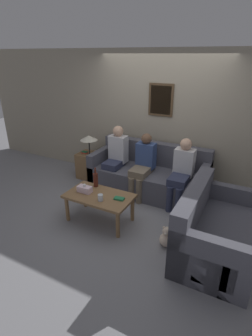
{
  "coord_description": "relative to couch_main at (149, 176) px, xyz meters",
  "views": [
    {
      "loc": [
        1.73,
        -3.73,
        2.49
      ],
      "look_at": [
        -0.15,
        -0.13,
        0.72
      ],
      "focal_mm": 28.0,
      "sensor_mm": 36.0,
      "label": 1
    }
  ],
  "objects": [
    {
      "name": "couch_side",
      "position": [
        1.46,
        -1.21,
        0.0
      ],
      "size": [
        0.92,
        1.5,
        0.91
      ],
      "rotation": [
        0.0,
        0.0,
        1.57
      ],
      "color": "#4C4C56",
      "rests_on": "ground_plane"
    },
    {
      "name": "person_left",
      "position": [
        -0.65,
        -0.14,
        0.36
      ],
      "size": [
        0.34,
        0.57,
        1.24
      ],
      "color": "#2D334C",
      "rests_on": "ground_plane"
    },
    {
      "name": "drinking_glass",
      "position": [
        -0.19,
        -1.43,
        0.2
      ],
      "size": [
        0.08,
        0.08,
        0.1
      ],
      "color": "silver",
      "rests_on": "coffee_table"
    },
    {
      "name": "book_stack",
      "position": [
        0.04,
        -1.27,
        0.16
      ],
      "size": [
        0.16,
        0.1,
        0.03
      ],
      "color": "#237547",
      "rests_on": "coffee_table"
    },
    {
      "name": "tissue_box",
      "position": [
        -0.55,
        -1.32,
        0.2
      ],
      "size": [
        0.23,
        0.12,
        0.14
      ],
      "color": "silver",
      "rests_on": "coffee_table"
    },
    {
      "name": "person_right",
      "position": [
        0.68,
        -0.19,
        0.33
      ],
      "size": [
        0.34,
        0.63,
        1.19
      ],
      "color": "#2D334C",
      "rests_on": "ground_plane"
    },
    {
      "name": "ground_plane",
      "position": [
        0.0,
        -0.54,
        -0.32
      ],
      "size": [
        16.0,
        16.0,
        0.0
      ],
      "primitive_type": "plane",
      "color": "gray"
    },
    {
      "name": "coffee_table",
      "position": [
        -0.3,
        -1.3,
        0.08
      ],
      "size": [
        1.05,
        0.6,
        0.47
      ],
      "color": "olive",
      "rests_on": "ground_plane"
    },
    {
      "name": "side_table_with_lamp",
      "position": [
        -1.4,
        -0.02,
        0.04
      ],
      "size": [
        0.44,
        0.41,
        0.95
      ],
      "color": "olive",
      "rests_on": "ground_plane"
    },
    {
      "name": "wine_bottle",
      "position": [
        -0.51,
        -1.07,
        0.27
      ],
      "size": [
        0.08,
        0.08,
        0.33
      ],
      "color": "#562319",
      "rests_on": "coffee_table"
    },
    {
      "name": "person_middle",
      "position": [
        -0.05,
        -0.19,
        0.33
      ],
      "size": [
        0.34,
        0.61,
        1.18
      ],
      "color": "#756651",
      "rests_on": "ground_plane"
    },
    {
      "name": "wall_back",
      "position": [
        0.0,
        0.49,
        0.98
      ],
      "size": [
        9.0,
        0.08,
        2.6
      ],
      "color": "#9E937F",
      "rests_on": "ground_plane"
    },
    {
      "name": "teddy_bear",
      "position": [
        0.86,
        -1.39,
        -0.19
      ],
      "size": [
        0.2,
        0.2,
        0.31
      ],
      "color": "beige",
      "rests_on": "ground_plane"
    },
    {
      "name": "couch_main",
      "position": [
        0.0,
        0.0,
        0.0
      ],
      "size": [
        2.2,
        0.92,
        0.91
      ],
      "color": "#4C4C56",
      "rests_on": "ground_plane"
    }
  ]
}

